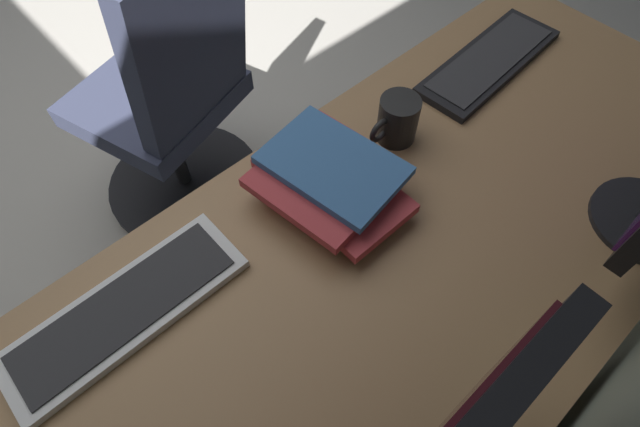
{
  "coord_description": "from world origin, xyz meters",
  "views": [
    {
      "loc": [
        0.42,
        1.81,
        1.54
      ],
      "look_at": [
        0.16,
        1.52,
        0.95
      ],
      "focal_mm": 28.1,
      "sensor_mm": 36.0,
      "label": 1
    }
  ],
  "objects_px": {
    "keyboard_main": "(126,310)",
    "coffee_mug": "(397,120)",
    "book_stack_near": "(330,179)",
    "office_chair": "(174,108)",
    "keyboard_spare": "(489,61)",
    "drawer_pedestal": "(382,338)"
  },
  "relations": [
    {
      "from": "keyboard_spare",
      "to": "office_chair",
      "type": "distance_m",
      "value": 0.9
    },
    {
      "from": "keyboard_spare",
      "to": "book_stack_near",
      "type": "bearing_deg",
      "value": 2.14
    },
    {
      "from": "drawer_pedestal",
      "to": "coffee_mug",
      "type": "xyz_separation_m",
      "value": [
        -0.22,
        -0.22,
        0.43
      ]
    },
    {
      "from": "keyboard_main",
      "to": "book_stack_near",
      "type": "relative_size",
      "value": 1.38
    },
    {
      "from": "keyboard_main",
      "to": "coffee_mug",
      "type": "bearing_deg",
      "value": 177.08
    },
    {
      "from": "drawer_pedestal",
      "to": "office_chair",
      "type": "xyz_separation_m",
      "value": [
        -0.02,
        -0.9,
        0.11
      ]
    },
    {
      "from": "book_stack_near",
      "to": "office_chair",
      "type": "height_order",
      "value": "office_chair"
    },
    {
      "from": "office_chair",
      "to": "keyboard_spare",
      "type": "bearing_deg",
      "value": 128.75
    },
    {
      "from": "drawer_pedestal",
      "to": "coffee_mug",
      "type": "bearing_deg",
      "value": -134.06
    },
    {
      "from": "book_stack_near",
      "to": "office_chair",
      "type": "relative_size",
      "value": 0.31
    },
    {
      "from": "keyboard_main",
      "to": "office_chair",
      "type": "height_order",
      "value": "office_chair"
    },
    {
      "from": "book_stack_near",
      "to": "keyboard_spare",
      "type": "bearing_deg",
      "value": -177.86
    },
    {
      "from": "keyboard_spare",
      "to": "book_stack_near",
      "type": "relative_size",
      "value": 1.41
    },
    {
      "from": "drawer_pedestal",
      "to": "keyboard_spare",
      "type": "height_order",
      "value": "keyboard_spare"
    },
    {
      "from": "keyboard_spare",
      "to": "office_chair",
      "type": "xyz_separation_m",
      "value": [
        0.54,
        -0.67,
        -0.28
      ]
    },
    {
      "from": "office_chair",
      "to": "book_stack_near",
      "type": "bearing_deg",
      "value": 89.35
    },
    {
      "from": "keyboard_main",
      "to": "keyboard_spare",
      "type": "height_order",
      "value": "same"
    },
    {
      "from": "keyboard_main",
      "to": "book_stack_near",
      "type": "height_order",
      "value": "book_stack_near"
    },
    {
      "from": "keyboard_spare",
      "to": "book_stack_near",
      "type": "distance_m",
      "value": 0.55
    },
    {
      "from": "book_stack_near",
      "to": "keyboard_main",
      "type": "bearing_deg",
      "value": -6.19
    },
    {
      "from": "drawer_pedestal",
      "to": "keyboard_spare",
      "type": "bearing_deg",
      "value": -157.55
    },
    {
      "from": "drawer_pedestal",
      "to": "keyboard_main",
      "type": "height_order",
      "value": "keyboard_main"
    }
  ]
}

